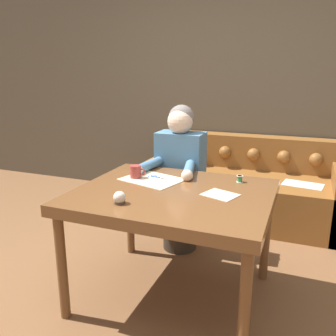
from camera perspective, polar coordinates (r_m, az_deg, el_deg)
name	(u,v)px	position (r m, az deg, el deg)	size (l,w,h in m)	color
ground_plane	(153,297)	(2.51, -2.39, -20.04)	(16.00, 16.00, 0.00)	brown
wall_back	(229,86)	(4.07, 9.79, 12.86)	(8.00, 0.06, 2.60)	brown
dining_table	(173,202)	(2.22, 0.82, -5.50)	(1.19, 0.99, 0.74)	brown
couch	(249,189)	(3.74, 12.89, -3.24)	(1.91, 0.90, 0.79)	brown
person	(180,180)	(2.87, 1.91, -1.89)	(0.45, 0.60, 1.20)	#33281E
pattern_paper_main	(152,179)	(2.42, -2.55, -1.83)	(0.45, 0.39, 0.00)	beige
pattern_paper_offcut	(220,195)	(2.14, 8.37, -4.27)	(0.24, 0.22, 0.00)	beige
scissors	(158,178)	(2.46, -1.68, -1.56)	(0.22, 0.12, 0.01)	silver
mug	(136,172)	(2.45, -5.17, -0.62)	(0.11, 0.08, 0.09)	#9E3833
thread_spool	(240,179)	(2.41, 11.44, -1.72)	(0.04, 0.04, 0.05)	#338C4C
pin_cushion	(120,198)	(2.00, -7.78, -4.80)	(0.07, 0.07, 0.07)	#4C3828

